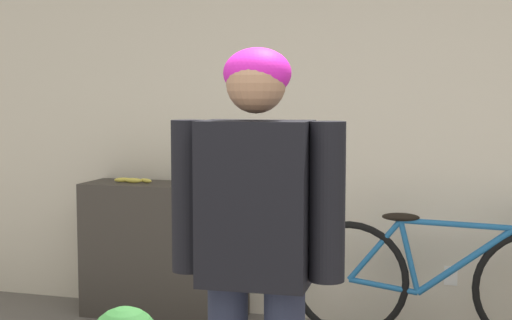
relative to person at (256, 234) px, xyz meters
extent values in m
cube|color=beige|center=(0.11, 2.10, 0.34)|extent=(8.00, 0.06, 2.60)
cube|color=white|center=(0.66, 2.07, -0.61)|extent=(0.08, 0.01, 0.12)
cube|color=#38332D|center=(-1.17, 1.86, -0.52)|extent=(1.07, 0.37, 0.89)
cube|color=black|center=(0.00, 0.00, 0.11)|extent=(0.40, 0.27, 0.59)
cylinder|color=black|center=(-0.26, 0.00, 0.13)|extent=(0.13, 0.13, 0.56)
cylinder|color=black|center=(0.26, 0.00, 0.13)|extent=(0.13, 0.13, 0.56)
sphere|color=#A37556|center=(0.00, 0.00, 0.54)|extent=(0.21, 0.21, 0.21)
ellipsoid|color=#D11EAD|center=(0.00, 0.01, 0.57)|extent=(0.24, 0.22, 0.18)
torus|color=black|center=(0.07, 1.78, -0.61)|extent=(0.71, 0.06, 0.71)
cylinder|color=#1E609E|center=(0.27, 1.79, -0.63)|extent=(0.41, 0.04, 0.09)
cylinder|color=#1E609E|center=(0.22, 1.79, -0.42)|extent=(0.32, 0.04, 0.39)
cylinder|color=#1E609E|center=(0.42, 1.79, -0.45)|extent=(0.14, 0.04, 0.43)
cylinder|color=#1E609E|center=(0.74, 1.80, -0.46)|extent=(0.56, 0.05, 0.44)
cylinder|color=#1E609E|center=(0.69, 1.80, -0.24)|extent=(0.64, 0.05, 0.05)
ellipsoid|color=black|center=(0.37, 1.79, -0.21)|extent=(0.22, 0.09, 0.05)
ellipsoid|color=#EAD64C|center=(-1.37, 1.84, -0.06)|extent=(0.13, 0.03, 0.03)
ellipsoid|color=#EAD64C|center=(-1.46, 1.85, -0.06)|extent=(0.12, 0.08, 0.03)
ellipsoid|color=#EAD64C|center=(-1.29, 1.85, -0.06)|extent=(0.12, 0.08, 0.03)
sphere|color=brown|center=(-1.50, 1.87, -0.06)|extent=(0.02, 0.02, 0.02)
camera|label=1|loc=(0.70, -2.42, 0.49)|focal=50.00mm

